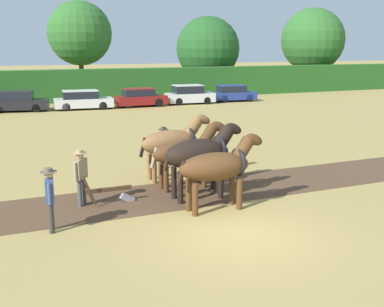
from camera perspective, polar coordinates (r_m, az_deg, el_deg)
name	(u,v)px	position (r m, az deg, el deg)	size (l,w,h in m)	color
ground_plane	(240,235)	(12.70, 5.67, -9.57)	(240.00, 240.00, 0.00)	#A88E4C
plowed_furrow_strip	(41,212)	(14.97, -17.50, -6.62)	(31.91, 3.03, 0.01)	brown
hedgerow	(59,86)	(43.82, -15.49, 7.72)	(74.97, 1.86, 2.79)	#286023
tree_left	(80,33)	(47.31, -13.17, 13.69)	(5.95, 5.95, 8.93)	#4C3823
tree_center_left	(208,49)	(52.88, 1.89, 12.33)	(6.80, 6.80, 7.95)	#423323
tree_center	(313,40)	(59.57, 14.13, 12.90)	(7.38, 7.38, 9.18)	#4C3823
draft_horse_lead_left	(218,166)	(14.15, 3.09, -1.54)	(2.85, 0.90, 2.31)	#513319
draft_horse_lead_right	(200,154)	(15.20, 1.01, -0.04)	(2.78, 1.02, 2.46)	black
draft_horse_trail_left	(186,152)	(16.35, -0.71, 0.17)	(2.86, 0.89, 2.33)	#513319
draft_horse_trail_right	(173,142)	(17.44, -2.29, 1.35)	(2.83, 0.98, 2.42)	brown
plow	(113,193)	(15.21, -9.32, -4.63)	(1.65, 0.46, 1.13)	#4C331E
farmer_at_plow	(81,173)	(14.95, -13.06, -2.25)	(0.48, 0.53, 1.75)	#4C4C4C
farmer_beside_team	(164,144)	(19.21, -3.39, 1.11)	(0.42, 0.59, 1.66)	#38332D
farmer_onlooker_left	(50,195)	(13.05, -16.50, -4.69)	(0.43, 0.67, 1.73)	#38332D
parked_car_left	(17,102)	(38.47, -20.06, 5.79)	(4.67, 2.60, 1.53)	black
parked_car_center_left	(83,100)	(38.32, -12.84, 6.18)	(4.56, 2.12, 1.47)	silver
parked_car_center	(140,98)	(39.33, -6.18, 6.60)	(4.07, 1.72, 1.48)	maroon
parked_car_center_right	(189,95)	(40.96, -0.32, 6.96)	(4.14, 2.02, 1.60)	silver
parked_car_right	(233,93)	(43.07, 4.86, 7.11)	(4.02, 2.15, 1.44)	navy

